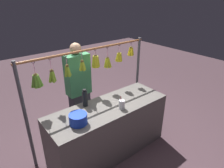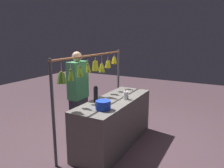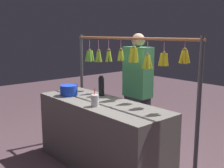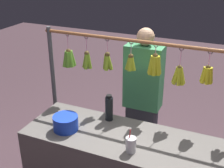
# 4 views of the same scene
# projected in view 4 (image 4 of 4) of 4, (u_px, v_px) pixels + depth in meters

# --- Properties ---
(display_rack) EXTENTS (2.06, 0.13, 1.57)m
(display_rack) POSITION_uv_depth(u_px,v_px,m) (141.00, 80.00, 2.77)
(display_rack) COLOR #4C4C51
(display_rack) RESTS_ON ground
(water_bottle) EXTENTS (0.07, 0.07, 0.26)m
(water_bottle) POSITION_uv_depth(u_px,v_px,m) (109.00, 108.00, 2.77)
(water_bottle) COLOR black
(water_bottle) RESTS_ON market_counter
(blue_bucket) EXTENTS (0.22, 0.22, 0.13)m
(blue_bucket) POSITION_uv_depth(u_px,v_px,m) (66.00, 123.00, 2.64)
(blue_bucket) COLOR blue
(blue_bucket) RESTS_ON market_counter
(drink_cup) EXTENTS (0.08, 0.08, 0.19)m
(drink_cup) POSITION_uv_depth(u_px,v_px,m) (131.00, 145.00, 2.35)
(drink_cup) COLOR silver
(drink_cup) RESTS_ON market_counter
(vendor_person) EXTENTS (0.38, 0.20, 1.59)m
(vendor_person) POSITION_uv_depth(u_px,v_px,m) (142.00, 103.00, 3.17)
(vendor_person) COLOR #2D2D38
(vendor_person) RESTS_ON ground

